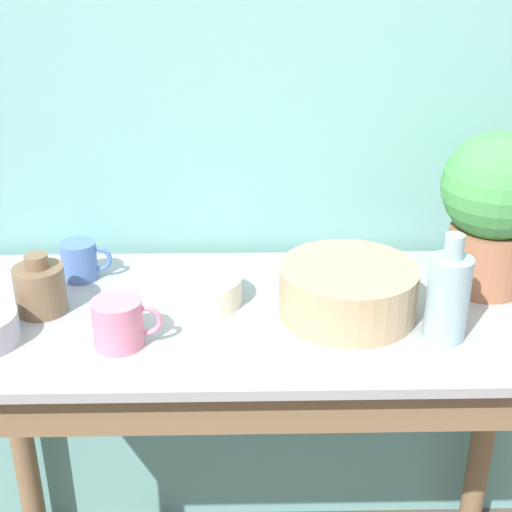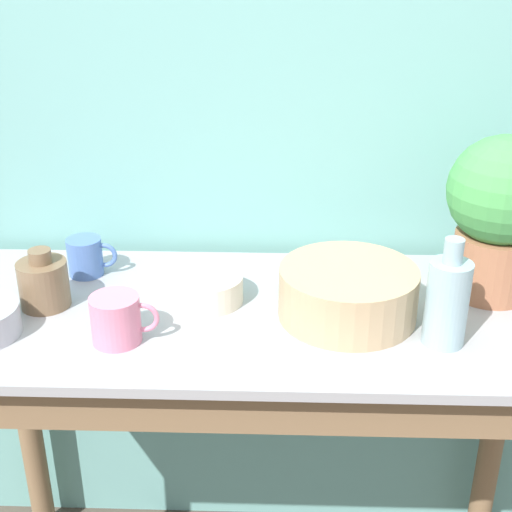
{
  "view_description": "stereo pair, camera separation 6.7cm",
  "coord_description": "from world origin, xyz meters",
  "px_view_note": "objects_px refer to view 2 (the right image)",
  "views": [
    {
      "loc": [
        -0.03,
        -0.97,
        1.55
      ],
      "look_at": [
        0.0,
        0.27,
        0.96
      ],
      "focal_mm": 50.0,
      "sensor_mm": 36.0,
      "label": 1
    },
    {
      "loc": [
        0.04,
        -0.97,
        1.55
      ],
      "look_at": [
        0.0,
        0.27,
        0.96
      ],
      "focal_mm": 50.0,
      "sensor_mm": 36.0,
      "label": 2
    }
  ],
  "objects_px": {
    "bottle_short": "(44,283)",
    "mug_pink": "(117,319)",
    "potted_plant": "(500,209)",
    "mug_blue": "(86,257)",
    "bowl_wash_large": "(348,293)",
    "bottle_tall": "(447,301)",
    "bowl_small_cream": "(207,288)"
  },
  "relations": [
    {
      "from": "mug_pink",
      "to": "mug_blue",
      "type": "bearing_deg",
      "value": 114.71
    },
    {
      "from": "bowl_wash_large",
      "to": "bottle_tall",
      "type": "relative_size",
      "value": 1.3
    },
    {
      "from": "bottle_short",
      "to": "mug_pink",
      "type": "bearing_deg",
      "value": -36.57
    },
    {
      "from": "mug_blue",
      "to": "mug_pink",
      "type": "relative_size",
      "value": 0.86
    },
    {
      "from": "potted_plant",
      "to": "bowl_wash_large",
      "type": "relative_size",
      "value": 1.25
    },
    {
      "from": "potted_plant",
      "to": "bowl_small_cream",
      "type": "relative_size",
      "value": 2.27
    },
    {
      "from": "bottle_tall",
      "to": "mug_pink",
      "type": "relative_size",
      "value": 1.63
    },
    {
      "from": "bowl_small_cream",
      "to": "mug_blue",
      "type": "bearing_deg",
      "value": 157.71
    },
    {
      "from": "potted_plant",
      "to": "bottle_short",
      "type": "relative_size",
      "value": 2.74
    },
    {
      "from": "bottle_short",
      "to": "bowl_small_cream",
      "type": "bearing_deg",
      "value": 5.25
    },
    {
      "from": "potted_plant",
      "to": "mug_pink",
      "type": "xyz_separation_m",
      "value": [
        -0.74,
        -0.22,
        -0.14
      ]
    },
    {
      "from": "bottle_tall",
      "to": "bottle_short",
      "type": "height_order",
      "value": "bottle_tall"
    },
    {
      "from": "bottle_tall",
      "to": "bowl_small_cream",
      "type": "xyz_separation_m",
      "value": [
        -0.45,
        0.14,
        -0.06
      ]
    },
    {
      "from": "potted_plant",
      "to": "bowl_small_cream",
      "type": "distance_m",
      "value": 0.61
    },
    {
      "from": "mug_blue",
      "to": "bowl_small_cream",
      "type": "bearing_deg",
      "value": -22.29
    },
    {
      "from": "bottle_tall",
      "to": "bowl_small_cream",
      "type": "bearing_deg",
      "value": 162.18
    },
    {
      "from": "bottle_short",
      "to": "mug_pink",
      "type": "height_order",
      "value": "bottle_short"
    },
    {
      "from": "bowl_wash_large",
      "to": "mug_blue",
      "type": "distance_m",
      "value": 0.58
    },
    {
      "from": "bottle_short",
      "to": "bottle_tall",
      "type": "bearing_deg",
      "value": -8.43
    },
    {
      "from": "potted_plant",
      "to": "bowl_wash_large",
      "type": "xyz_separation_m",
      "value": [
        -0.31,
        -0.11,
        -0.14
      ]
    },
    {
      "from": "potted_plant",
      "to": "bottle_tall",
      "type": "bearing_deg",
      "value": -124.08
    },
    {
      "from": "mug_blue",
      "to": "potted_plant",
      "type": "bearing_deg",
      "value": -3.78
    },
    {
      "from": "bottle_tall",
      "to": "bottle_short",
      "type": "bearing_deg",
      "value": 171.57
    },
    {
      "from": "mug_pink",
      "to": "bowl_wash_large",
      "type": "bearing_deg",
      "value": 13.79
    },
    {
      "from": "bowl_wash_large",
      "to": "mug_blue",
      "type": "xyz_separation_m",
      "value": [
        -0.56,
        0.17,
        -0.01
      ]
    },
    {
      "from": "potted_plant",
      "to": "mug_blue",
      "type": "xyz_separation_m",
      "value": [
        -0.86,
        0.06,
        -0.14
      ]
    },
    {
      "from": "potted_plant",
      "to": "bottle_tall",
      "type": "xyz_separation_m",
      "value": [
        -0.14,
        -0.2,
        -0.1
      ]
    },
    {
      "from": "bowl_wash_large",
      "to": "bottle_short",
      "type": "xyz_separation_m",
      "value": [
        -0.61,
        0.02,
        -0.0
      ]
    },
    {
      "from": "potted_plant",
      "to": "mug_blue",
      "type": "height_order",
      "value": "potted_plant"
    },
    {
      "from": "potted_plant",
      "to": "bottle_short",
      "type": "distance_m",
      "value": 0.93
    },
    {
      "from": "bowl_wash_large",
      "to": "mug_pink",
      "type": "bearing_deg",
      "value": -166.21
    },
    {
      "from": "bottle_short",
      "to": "mug_blue",
      "type": "bearing_deg",
      "value": 70.88
    }
  ]
}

